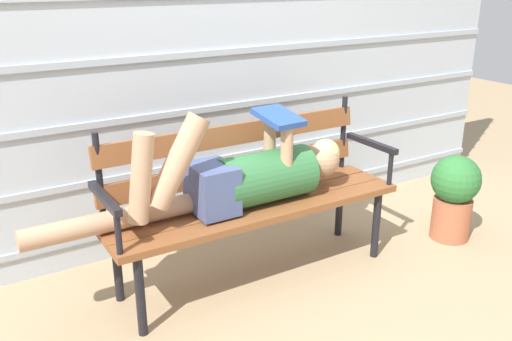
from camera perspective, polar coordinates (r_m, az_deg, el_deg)
name	(u,v)px	position (r m, az deg, el deg)	size (l,w,h in m)	color
ground_plane	(269,288)	(2.98, 1.40, -12.04)	(12.00, 12.00, 0.00)	tan
house_siding	(198,53)	(3.24, -6.01, 12.00)	(4.79, 0.08, 2.27)	#B2BCC6
park_bench	(250,190)	(2.91, -0.67, -2.05)	(1.62, 0.44, 0.88)	brown
reclining_person	(242,177)	(2.78, -1.44, -0.66)	(1.68, 0.27, 0.55)	#33703D
potted_plant	(454,194)	(3.58, 19.85, -2.26)	(0.30, 0.30, 0.54)	#AD5B3D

